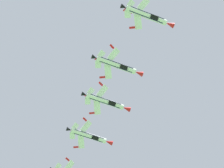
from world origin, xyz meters
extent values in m
cube|color=white|center=(-57.91, 91.94, 130.88)|extent=(3.75, 2.85, 2.89)
cube|color=red|center=(-57.62, 90.01, 132.25)|extent=(1.05, 1.70, 0.55)
cube|color=white|center=(-60.97, 90.24, 130.24)|extent=(2.32, 2.28, 1.55)
cylinder|color=white|center=(-47.86, 84.70, 133.94)|extent=(9.86, 9.51, 1.70)
cube|color=#191E4C|center=(-47.67, 84.50, 133.56)|extent=(8.26, 7.97, 1.17)
cone|color=red|center=(-42.68, 89.63, 133.94)|extent=(2.82, 2.79, 1.56)
cone|color=black|center=(-52.74, 80.04, 133.94)|extent=(2.10, 2.09, 1.36)
ellipsoid|color=#192333|center=(-46.21, 86.79, 134.46)|extent=(3.38, 3.32, 1.54)
cube|color=black|center=(-45.97, 85.84, 133.29)|extent=(2.55, 2.52, 1.33)
cube|color=white|center=(-50.52, 85.00, 132.33)|extent=(2.78, 3.89, 2.64)
cube|color=red|center=(-52.50, 85.46, 131.10)|extent=(1.70, 1.00, 0.52)
cube|color=white|center=(-47.61, 81.95, 135.41)|extent=(3.93, 2.91, 2.64)
cube|color=red|center=(-47.25, 79.95, 136.65)|extent=(1.07, 1.70, 0.52)
cube|color=white|center=(-52.40, 82.07, 133.04)|extent=(2.27, 2.37, 1.43)
cube|color=white|center=(-50.70, 80.28, 134.84)|extent=(2.41, 2.32, 1.43)
cube|color=red|center=(-52.07, 82.15, 135.40)|extent=(3.05, 3.02, 2.22)
cylinder|color=white|center=(-37.13, 72.60, 131.44)|extent=(9.86, 9.51, 1.70)
cube|color=#191E4C|center=(-36.93, 72.39, 131.07)|extent=(8.24, 7.95, 1.22)
cone|color=red|center=(-31.96, 77.53, 131.44)|extent=(2.82, 2.79, 1.56)
cone|color=black|center=(-42.01, 67.94, 131.44)|extent=(2.10, 2.09, 1.36)
ellipsoid|color=#192333|center=(-35.50, 74.71, 131.93)|extent=(3.38, 3.33, 1.55)
cube|color=black|center=(-35.22, 73.72, 130.81)|extent=(2.55, 2.52, 1.34)
cube|color=white|center=(-39.74, 72.85, 129.73)|extent=(2.75, 3.78, 2.79)
cube|color=red|center=(-41.68, 73.26, 128.42)|extent=(1.70, 1.00, 0.54)
cube|color=white|center=(-36.93, 69.90, 133.01)|extent=(3.82, 2.87, 2.79)
cube|color=red|center=(-36.61, 67.95, 134.32)|extent=(1.06, 1.70, 0.54)
cube|color=white|center=(-41.64, 69.94, 130.48)|extent=(2.25, 2.31, 1.50)
cube|color=white|center=(-40.00, 68.22, 132.39)|extent=(2.35, 2.30, 1.50)
cube|color=red|center=(-41.39, 70.11, 132.85)|extent=(3.11, 3.09, 2.15)
cylinder|color=white|center=(-28.92, 61.15, 129.90)|extent=(9.86, 9.51, 1.70)
cube|color=#191E4C|center=(-28.72, 60.95, 129.53)|extent=(8.26, 7.96, 1.19)
cone|color=red|center=(-23.75, 66.09, 129.90)|extent=(2.82, 2.79, 1.56)
cone|color=black|center=(-33.80, 56.50, 129.90)|extent=(2.10, 2.09, 1.36)
ellipsoid|color=#192333|center=(-27.28, 63.26, 130.41)|extent=(3.38, 3.32, 1.54)
cube|color=black|center=(-27.02, 62.29, 129.26)|extent=(2.55, 2.52, 1.33)
cube|color=white|center=(-31.56, 61.44, 128.25)|extent=(2.76, 3.85, 2.70)
cube|color=red|center=(-33.52, 61.88, 126.98)|extent=(1.70, 1.00, 0.53)
cube|color=white|center=(-28.69, 58.43, 131.41)|extent=(3.89, 2.89, 2.70)
cube|color=red|center=(-28.35, 56.45, 132.68)|extent=(1.06, 1.70, 0.53)
cube|color=white|center=(-33.45, 58.51, 128.98)|extent=(2.26, 2.35, 1.46)
cube|color=white|center=(-31.77, 56.76, 130.82)|extent=(2.39, 2.31, 1.46)
cube|color=red|center=(-33.15, 58.63, 131.34)|extent=(3.08, 3.05, 2.19)
cylinder|color=white|center=(-15.66, 50.16, 131.08)|extent=(9.86, 9.51, 1.70)
cube|color=#191E4C|center=(-15.45, 49.95, 130.72)|extent=(8.24, 7.95, 1.23)
cone|color=red|center=(-10.48, 55.10, 131.08)|extent=(2.82, 2.79, 1.56)
cone|color=black|center=(-20.54, 45.50, 131.08)|extent=(2.10, 2.09, 1.36)
ellipsoid|color=#192333|center=(-14.03, 52.28, 131.57)|extent=(3.38, 3.33, 1.55)
cube|color=black|center=(-13.74, 51.28, 130.45)|extent=(2.55, 2.52, 1.35)
cube|color=white|center=(-18.25, 50.39, 129.34)|extent=(2.73, 3.75, 2.84)
cube|color=red|center=(-20.17, 50.79, 128.00)|extent=(1.69, 0.99, 0.54)
cube|color=white|center=(-15.48, 47.49, 132.68)|extent=(3.79, 2.86, 2.84)
cube|color=white|center=(-20.16, 47.49, 130.10)|extent=(2.24, 2.29, 1.53)
cube|color=white|center=(-18.54, 45.79, 132.05)|extent=(2.34, 2.29, 1.53)
cube|color=red|center=(-19.93, 47.69, 132.47)|extent=(3.13, 3.11, 2.13)
camera|label=1|loc=(-2.99, -7.20, 1.69)|focal=81.72mm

